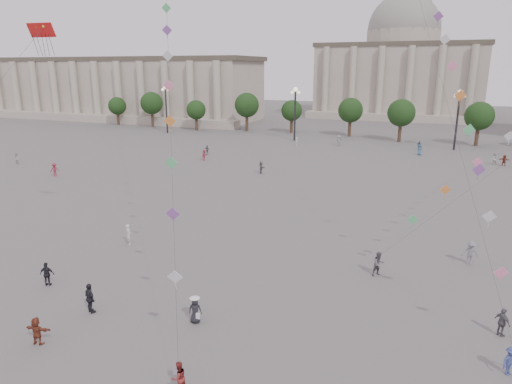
% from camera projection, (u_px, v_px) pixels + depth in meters
% --- Properties ---
extents(ground, '(360.00, 360.00, 0.00)m').
position_uv_depth(ground, '(187.00, 343.00, 24.76)').
color(ground, '#514E4D').
rests_on(ground, ground).
extents(hall_west, '(84.00, 26.22, 17.20)m').
position_uv_depth(hall_west, '(122.00, 88.00, 133.22)').
color(hall_west, '#A19587').
rests_on(hall_west, ground).
extents(hall_central, '(48.30, 34.30, 35.50)m').
position_uv_depth(hall_central, '(400.00, 68.00, 137.01)').
color(hall_central, '#A19587').
rests_on(hall_central, ground).
extents(tree_row, '(137.12, 5.12, 8.00)m').
position_uv_depth(tree_row, '(376.00, 113.00, 93.36)').
color(tree_row, '#39281C').
rests_on(tree_row, ground).
extents(lamp_post_far_west, '(2.00, 0.90, 10.65)m').
position_uv_depth(lamp_post_far_west, '(166.00, 100.00, 101.49)').
color(lamp_post_far_west, '#262628').
rests_on(lamp_post_far_west, ground).
extents(lamp_post_mid_west, '(2.00, 0.90, 10.65)m').
position_uv_depth(lamp_post_mid_west, '(295.00, 104.00, 90.94)').
color(lamp_post_mid_west, '#262628').
rests_on(lamp_post_mid_west, ground).
extents(lamp_post_mid_east, '(2.00, 0.90, 10.65)m').
position_uv_depth(lamp_post_mid_east, '(458.00, 109.00, 80.38)').
color(lamp_post_mid_east, '#262628').
rests_on(lamp_post_mid_east, ground).
extents(person_crowd_0, '(1.00, 0.71, 1.58)m').
position_uv_depth(person_crowd_0, '(419.00, 145.00, 82.40)').
color(person_crowd_0, navy).
rests_on(person_crowd_0, ground).
extents(person_crowd_1, '(0.99, 1.00, 1.63)m').
position_uv_depth(person_crowd_1, '(17.00, 158.00, 70.65)').
color(person_crowd_1, '#ADADA9').
rests_on(person_crowd_1, ground).
extents(person_crowd_2, '(1.33, 1.29, 1.83)m').
position_uv_depth(person_crowd_2, '(55.00, 170.00, 62.26)').
color(person_crowd_2, maroon).
rests_on(person_crowd_2, ground).
extents(person_crowd_4, '(1.74, 1.61, 1.94)m').
position_uv_depth(person_crowd_4, '(339.00, 141.00, 86.64)').
color(person_crowd_4, silver).
rests_on(person_crowd_4, ground).
extents(person_crowd_6, '(1.23, 0.74, 1.85)m').
position_uv_depth(person_crowd_6, '(470.00, 253.00, 34.35)').
color(person_crowd_6, slate).
rests_on(person_crowd_6, ground).
extents(person_crowd_10, '(0.59, 0.67, 1.54)m').
position_uv_depth(person_crowd_10, '(297.00, 141.00, 86.86)').
color(person_crowd_10, silver).
rests_on(person_crowd_10, ground).
extents(person_crowd_12, '(1.52, 1.56, 1.78)m').
position_uv_depth(person_crowd_12, '(261.00, 167.00, 63.88)').
color(person_crowd_12, slate).
rests_on(person_crowd_12, ground).
extents(person_crowd_13, '(0.76, 0.75, 1.77)m').
position_uv_depth(person_crowd_13, '(129.00, 234.00, 38.27)').
color(person_crowd_13, silver).
rests_on(person_crowd_13, ground).
extents(person_crowd_16, '(1.03, 0.61, 1.64)m').
position_uv_depth(person_crowd_16, '(207.00, 150.00, 77.60)').
color(person_crowd_16, slate).
rests_on(person_crowd_16, ground).
extents(person_crowd_17, '(0.78, 1.19, 1.73)m').
position_uv_depth(person_crowd_17, '(204.00, 155.00, 72.89)').
color(person_crowd_17, maroon).
rests_on(person_crowd_17, ground).
extents(person_crowd_18, '(1.64, 0.72, 1.71)m').
position_uv_depth(person_crowd_18, '(504.00, 160.00, 68.81)').
color(person_crowd_18, brown).
rests_on(person_crowd_18, ground).
extents(person_crowd_19, '(1.07, 0.97, 1.84)m').
position_uv_depth(person_crowd_19, '(420.00, 150.00, 77.24)').
color(person_crowd_19, '#3A6183').
rests_on(person_crowd_19, ground).
extents(person_crowd_20, '(1.04, 0.95, 1.75)m').
position_uv_depth(person_crowd_20, '(494.00, 159.00, 70.00)').
color(person_crowd_20, silver).
rests_on(person_crowd_20, ground).
extents(person_crowd_21, '(0.96, 1.00, 1.67)m').
position_uv_depth(person_crowd_21, '(502.00, 322.00, 25.18)').
color(person_crowd_21, '#56575B').
rests_on(person_crowd_21, ground).
extents(tourist_1, '(1.21, 0.90, 1.91)m').
position_uv_depth(tourist_1, '(90.00, 298.00, 27.53)').
color(tourist_1, black).
rests_on(tourist_1, ground).
extents(tourist_2, '(1.51, 0.67, 1.57)m').
position_uv_depth(tourist_2, '(37.00, 331.00, 24.44)').
color(tourist_2, brown).
rests_on(tourist_2, ground).
extents(tourist_4, '(1.07, 0.72, 1.69)m').
position_uv_depth(tourist_4, '(47.00, 274.00, 31.01)').
color(tourist_4, black).
rests_on(tourist_4, ground).
extents(kite_flyer_0, '(0.88, 0.94, 1.54)m').
position_uv_depth(kite_flyer_0, '(179.00, 377.00, 20.81)').
color(kite_flyer_0, maroon).
rests_on(kite_flyer_0, ground).
extents(kite_flyer_1, '(1.07, 1.07, 1.49)m').
position_uv_depth(kite_flyer_1, '(510.00, 361.00, 21.99)').
color(kite_flyer_1, '#37437C').
rests_on(kite_flyer_1, ground).
extents(kite_flyer_2, '(1.11, 1.09, 1.80)m').
position_uv_depth(kite_flyer_2, '(379.00, 264.00, 32.50)').
color(kite_flyer_2, '#58575B').
rests_on(kite_flyer_2, ground).
extents(hat_person, '(0.88, 0.68, 1.69)m').
position_uv_depth(hat_person, '(195.00, 309.00, 26.50)').
color(hat_person, black).
rests_on(hat_person, ground).
extents(dragon_kite, '(3.33, 7.53, 21.57)m').
position_uv_depth(dragon_kite, '(40.00, 42.00, 34.55)').
color(dragon_kite, red).
rests_on(dragon_kite, ground).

